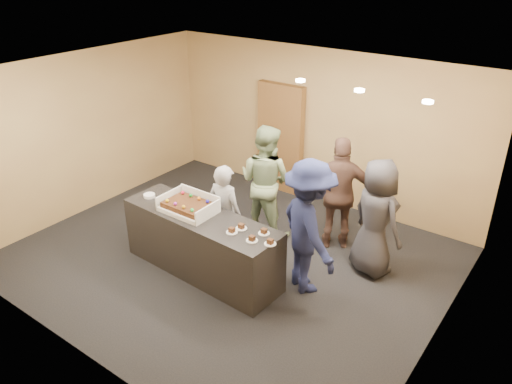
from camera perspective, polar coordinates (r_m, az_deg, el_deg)
room at (r=6.85m, az=-3.26°, el=1.94°), size 6.04×6.00×2.70m
serving_counter at (r=7.01m, az=-6.22°, el=-5.91°), size 2.43×0.81×0.90m
storage_cabinet at (r=9.17m, az=2.80°, el=6.12°), size 0.92×0.15×2.02m
cake_box at (r=6.91m, az=-7.59°, el=-1.74°), size 0.74×0.51×0.22m
sheet_cake at (r=6.87m, az=-7.77°, el=-1.46°), size 0.63×0.44×0.12m
plate_stack at (r=7.39m, az=-12.10°, el=-0.40°), size 0.17×0.17×0.04m
slice_a at (r=6.35m, az=-2.78°, el=-4.46°), size 0.15×0.15×0.07m
slice_b at (r=6.43m, az=-1.69°, el=-4.01°), size 0.15×0.15×0.07m
slice_c at (r=6.18m, az=-0.47°, el=-5.41°), size 0.15×0.15×0.07m
slice_d at (r=6.32m, az=0.92°, el=-4.58°), size 0.15×0.15×0.07m
slice_e at (r=6.11m, az=1.63°, el=-5.77°), size 0.15×0.15×0.07m
person_server_grey at (r=7.11m, az=-3.53°, el=-2.50°), size 0.56×0.38×1.50m
person_sage_man at (r=7.72m, az=1.08°, el=1.26°), size 0.90×0.72×1.80m
person_navy_man at (r=6.45m, az=6.03°, el=-4.06°), size 1.37×1.23×1.85m
person_brown_extra at (r=7.47m, az=9.59°, el=-0.24°), size 1.10×0.92×1.76m
person_dark_suit at (r=6.99m, az=13.56°, el=-2.89°), size 0.98×0.83×1.70m
ceiling_spotlights at (r=6.01m, az=11.74°, el=11.31°), size 1.72×0.12×0.03m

